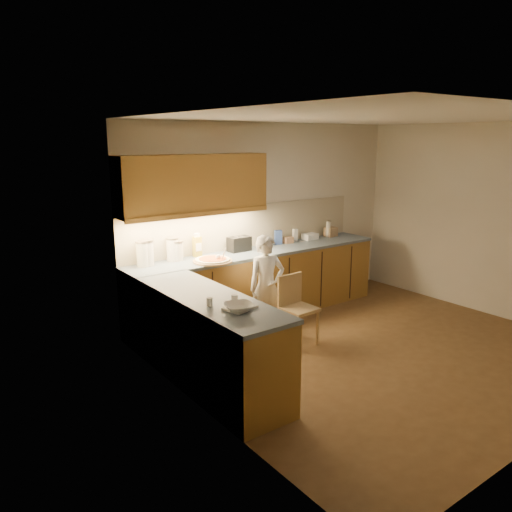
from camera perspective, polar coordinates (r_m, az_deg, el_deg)
name	(u,v)px	position (r m, az deg, el deg)	size (l,w,h in m)	color
room	(381,206)	(5.59, 14.12, 5.60)	(4.54, 4.50, 2.62)	#53381C
l_counter	(246,299)	(6.14, -1.19, -4.98)	(3.77, 2.62, 0.92)	olive
backsplash	(247,226)	(6.85, -1.04, 3.42)	(3.75, 0.02, 0.58)	#B8AD8F
upper_cabinets	(194,184)	(6.15, -7.10, 8.19)	(1.95, 0.36, 0.73)	olive
pizza_on_board	(213,260)	(6.09, -4.95, -0.48)	(0.48, 0.48, 0.19)	tan
child	(267,287)	(6.04, 1.22, -3.57)	(0.46, 0.30, 1.27)	white
wooden_chair	(295,304)	(5.94, 4.52, -5.51)	(0.39, 0.39, 0.82)	tan
mixing_bowl	(239,307)	(4.38, -1.98, -5.87)	(0.25, 0.25, 0.06)	white
canister_a	(142,254)	(5.97, -12.85, 0.25)	(0.15, 0.15, 0.31)	white
canister_b	(147,252)	(6.01, -12.40, 0.40)	(0.18, 0.18, 0.31)	white
canister_c	(172,249)	(6.18, -9.52, 0.79)	(0.15, 0.15, 0.29)	white
canister_d	(177,251)	(6.19, -8.99, 0.62)	(0.15, 0.15, 0.25)	silver
oil_jug	(197,246)	(6.36, -6.74, 1.16)	(0.10, 0.08, 0.30)	gold
toaster	(239,244)	(6.64, -1.94, 1.39)	(0.31, 0.18, 0.20)	black
steel_pot	(265,242)	(6.94, 1.04, 1.63)	(0.16, 0.16, 0.12)	#ACADB1
blue_box	(278,237)	(7.07, 2.54, 2.15)	(0.10, 0.07, 0.20)	#314A93
card_box_a	(288,240)	(7.16, 3.69, 1.84)	(0.13, 0.09, 0.09)	tan
white_bottle	(295,235)	(7.29, 4.46, 2.39)	(0.06, 0.06, 0.18)	white
flat_pack	(310,236)	(7.45, 6.19, 2.23)	(0.22, 0.15, 0.09)	white
tall_jar	(328,229)	(7.66, 8.26, 3.10)	(0.08, 0.08, 0.25)	white
card_box_b	(331,232)	(7.73, 8.54, 2.75)	(0.18, 0.14, 0.14)	tan
dough_cloth	(240,308)	(4.43, -1.85, -5.91)	(0.26, 0.21, 0.02)	silver
spice_jar_a	(210,302)	(4.51, -5.33, -5.23)	(0.06, 0.06, 0.08)	silver
spice_jar_b	(235,299)	(4.56, -2.46, -4.95)	(0.06, 0.06, 0.08)	white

